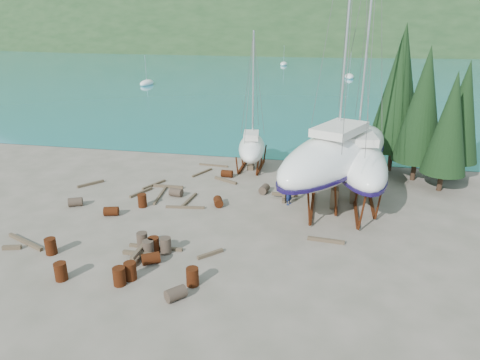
% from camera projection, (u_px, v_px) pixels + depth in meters
% --- Properties ---
extents(ground, '(600.00, 600.00, 0.00)m').
position_uv_depth(ground, '(217.00, 235.00, 24.43)').
color(ground, '#5C5848').
rests_on(ground, ground).
extents(bay_water, '(700.00, 700.00, 0.00)m').
position_uv_depth(bay_water, '(324.00, 41.00, 314.47)').
color(bay_water, teal).
rests_on(bay_water, ground).
extents(far_hill, '(800.00, 360.00, 110.00)m').
position_uv_depth(far_hill, '(324.00, 41.00, 319.07)').
color(far_hill, '#1D371B').
rests_on(far_hill, ground).
extents(far_house_left, '(6.60, 5.60, 5.60)m').
position_uv_depth(far_house_left, '(196.00, 43.00, 209.72)').
color(far_house_left, beige).
rests_on(far_house_left, ground).
extents(far_house_center, '(6.60, 5.60, 5.60)m').
position_uv_depth(far_house_center, '(277.00, 44.00, 202.16)').
color(far_house_center, beige).
rests_on(far_house_center, ground).
extents(far_house_right, '(6.60, 5.60, 5.60)m').
position_uv_depth(far_house_right, '(387.00, 45.00, 192.70)').
color(far_house_right, beige).
rests_on(far_house_right, ground).
extents(cypress_near_right, '(3.60, 3.60, 10.00)m').
position_uv_depth(cypress_near_right, '(423.00, 105.00, 31.13)').
color(cypress_near_right, black).
rests_on(cypress_near_right, ground).
extents(cypress_mid_right, '(3.06, 3.06, 8.50)m').
position_uv_depth(cypress_mid_right, '(450.00, 124.00, 29.31)').
color(cypress_mid_right, black).
rests_on(cypress_mid_right, ground).
extents(cypress_back_left, '(4.14, 4.14, 11.50)m').
position_uv_depth(cypress_back_left, '(399.00, 89.00, 32.96)').
color(cypress_back_left, black).
rests_on(cypress_back_left, ground).
extents(cypress_far_right, '(3.24, 3.24, 9.00)m').
position_uv_depth(cypress_far_right, '(462.00, 112.00, 31.69)').
color(cypress_far_right, black).
rests_on(cypress_far_right, ground).
extents(moored_boat_left, '(2.00, 5.00, 6.05)m').
position_uv_depth(moored_boat_left, '(147.00, 83.00, 85.21)').
color(moored_boat_left, white).
rests_on(moored_boat_left, ground).
extents(moored_boat_mid, '(2.00, 5.00, 6.05)m').
position_uv_depth(moored_boat_mid, '(349.00, 77.00, 96.06)').
color(moored_boat_mid, white).
rests_on(moored_boat_mid, ground).
extents(moored_boat_far, '(2.00, 5.00, 6.05)m').
position_uv_depth(moored_boat_far, '(284.00, 64.00, 127.09)').
color(moored_boat_far, white).
rests_on(moored_boat_far, ground).
extents(large_sailboat_near, '(9.32, 14.03, 21.44)m').
position_uv_depth(large_sailboat_near, '(338.00, 154.00, 27.57)').
color(large_sailboat_near, white).
rests_on(large_sailboat_near, ground).
extents(large_sailboat_far, '(4.37, 11.73, 18.15)m').
position_uv_depth(large_sailboat_far, '(357.00, 158.00, 28.48)').
color(large_sailboat_far, white).
rests_on(large_sailboat_far, ground).
extents(small_sailboat_shore, '(3.12, 7.07, 10.92)m').
position_uv_depth(small_sailboat_shore, '(252.00, 147.00, 35.24)').
color(small_sailboat_shore, white).
rests_on(small_sailboat_shore, ground).
extents(worker, '(0.56, 0.70, 1.66)m').
position_uv_depth(worker, '(289.00, 193.00, 28.31)').
color(worker, '#111D4D').
rests_on(worker, ground).
extents(drum_0, '(0.58, 0.58, 0.88)m').
position_uv_depth(drum_0, '(61.00, 271.00, 19.97)').
color(drum_0, '#5C280F').
rests_on(drum_0, ground).
extents(drum_1, '(1.02, 1.04, 0.58)m').
position_uv_depth(drum_1, '(176.00, 294.00, 18.58)').
color(drum_1, '#2D2823').
rests_on(drum_1, ground).
extents(drum_2, '(1.00, 0.79, 0.58)m').
position_uv_depth(drum_2, '(111.00, 211.00, 26.81)').
color(drum_2, '#5C280F').
rests_on(drum_2, ground).
extents(drum_3, '(0.58, 0.58, 0.88)m').
position_uv_depth(drum_3, '(119.00, 276.00, 19.59)').
color(drum_3, '#5C280F').
rests_on(drum_3, ground).
extents(drum_4, '(0.91, 0.62, 0.58)m').
position_uv_depth(drum_4, '(227.00, 174.00, 33.59)').
color(drum_4, '#5C280F').
rests_on(drum_4, ground).
extents(drum_5, '(0.58, 0.58, 0.88)m').
position_uv_depth(drum_5, '(148.00, 249.00, 22.02)').
color(drum_5, '#2D2823').
rests_on(drum_5, ground).
extents(drum_6, '(0.86, 1.03, 0.58)m').
position_uv_depth(drum_6, '(218.00, 202.00, 28.25)').
color(drum_6, '#5C280F').
rests_on(drum_6, ground).
extents(drum_7, '(0.58, 0.58, 0.88)m').
position_uv_depth(drum_7, '(192.00, 277.00, 19.55)').
color(drum_7, '#5C280F').
rests_on(drum_7, ground).
extents(drum_8, '(0.58, 0.58, 0.88)m').
position_uv_depth(drum_8, '(142.00, 201.00, 28.04)').
color(drum_8, '#5C280F').
rests_on(drum_8, ground).
extents(drum_9, '(0.96, 0.71, 0.58)m').
position_uv_depth(drum_9, '(176.00, 192.00, 29.82)').
color(drum_9, '#2D2823').
rests_on(drum_9, ground).
extents(drum_10, '(0.58, 0.58, 0.88)m').
position_uv_depth(drum_10, '(130.00, 271.00, 20.01)').
color(drum_10, '#5C280F').
rests_on(drum_10, ground).
extents(drum_11, '(0.73, 0.97, 0.58)m').
position_uv_depth(drum_11, '(264.00, 189.00, 30.43)').
color(drum_11, '#2D2823').
rests_on(drum_11, ground).
extents(drum_12, '(1.05, 0.96, 0.58)m').
position_uv_depth(drum_12, '(151.00, 258.00, 21.38)').
color(drum_12, '#5C280F').
rests_on(drum_12, ground).
extents(drum_13, '(0.58, 0.58, 0.88)m').
position_uv_depth(drum_13, '(51.00, 246.00, 22.25)').
color(drum_13, '#5C280F').
rests_on(drum_13, ground).
extents(drum_14, '(0.58, 0.58, 0.88)m').
position_uv_depth(drum_14, '(154.00, 245.00, 22.36)').
color(drum_14, '#5C280F').
rests_on(drum_14, ground).
extents(drum_15, '(1.04, 0.90, 0.58)m').
position_uv_depth(drum_15, '(75.00, 202.00, 28.22)').
color(drum_15, '#2D2823').
rests_on(drum_15, ground).
extents(drum_16, '(0.58, 0.58, 0.88)m').
position_uv_depth(drum_16, '(142.00, 240.00, 22.87)').
color(drum_16, '#2D2823').
rests_on(drum_16, ground).
extents(drum_17, '(0.58, 0.58, 0.88)m').
position_uv_depth(drum_17, '(166.00, 246.00, 22.32)').
color(drum_17, '#2D2823').
rests_on(drum_17, ground).
extents(timber_0, '(2.57, 0.33, 0.14)m').
position_uv_depth(timber_0, '(214.00, 165.00, 36.30)').
color(timber_0, brown).
rests_on(timber_0, ground).
extents(timber_1, '(2.03, 0.36, 0.19)m').
position_uv_depth(timber_1, '(326.00, 240.00, 23.59)').
color(timber_1, brown).
rests_on(timber_1, ground).
extents(timber_2, '(1.37, 1.74, 0.19)m').
position_uv_depth(timber_2, '(91.00, 184.00, 32.00)').
color(timber_2, brown).
rests_on(timber_2, ground).
extents(timber_4, '(0.96, 1.99, 0.17)m').
position_uv_depth(timber_4, '(141.00, 192.00, 30.37)').
color(timber_4, brown).
rests_on(timber_4, ground).
extents(timber_5, '(2.97, 0.21, 0.16)m').
position_uv_depth(timber_5, '(156.00, 247.00, 22.88)').
color(timber_5, brown).
rests_on(timber_5, ground).
extents(timber_6, '(1.99, 1.18, 0.19)m').
position_uv_depth(timber_6, '(226.00, 180.00, 32.71)').
color(timber_6, brown).
rests_on(timber_6, ground).
extents(timber_7, '(1.18, 1.20, 0.17)m').
position_uv_depth(timber_7, '(210.00, 254.00, 22.20)').
color(timber_7, brown).
rests_on(timber_7, ground).
extents(timber_8, '(2.26, 0.22, 0.19)m').
position_uv_depth(timber_8, '(168.00, 186.00, 31.48)').
color(timber_8, brown).
rests_on(timber_8, ground).
extents(timber_9, '(1.10, 2.20, 0.15)m').
position_uv_depth(timber_9, '(202.00, 173.00, 34.49)').
color(timber_9, brown).
rests_on(timber_9, ground).
extents(timber_10, '(0.37, 2.47, 0.16)m').
position_uv_depth(timber_10, '(189.00, 200.00, 29.05)').
color(timber_10, brown).
rests_on(timber_10, ground).
extents(timber_11, '(2.55, 0.49, 0.15)m').
position_uv_depth(timber_11, '(185.00, 207.00, 27.93)').
color(timber_11, brown).
rests_on(timber_11, ground).
extents(timber_13, '(0.98, 0.46, 0.22)m').
position_uv_depth(timber_13, '(12.00, 247.00, 22.81)').
color(timber_13, brown).
rests_on(timber_13, ground).
extents(timber_14, '(2.91, 1.37, 0.18)m').
position_uv_depth(timber_14, '(25.00, 242.00, 23.43)').
color(timber_14, brown).
rests_on(timber_14, ground).
extents(timber_15, '(0.52, 3.12, 0.15)m').
position_uv_depth(timber_15, '(160.00, 195.00, 29.86)').
color(timber_15, brown).
rests_on(timber_15, ground).
extents(timber_17, '(1.07, 2.13, 0.16)m').
position_uv_depth(timber_17, '(154.00, 185.00, 31.86)').
color(timber_17, brown).
rests_on(timber_17, ground).
extents(timber_pile_fore, '(1.80, 1.80, 0.60)m').
position_uv_depth(timber_pile_fore, '(140.00, 254.00, 21.80)').
color(timber_pile_fore, brown).
rests_on(timber_pile_fore, ground).
extents(timber_pile_aft, '(1.80, 1.80, 0.60)m').
position_uv_depth(timber_pile_aft, '(285.00, 194.00, 29.43)').
color(timber_pile_aft, brown).
rests_on(timber_pile_aft, ground).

